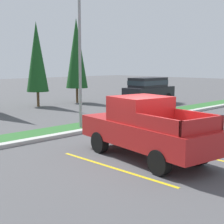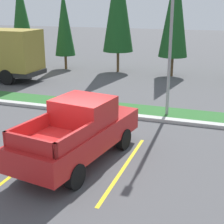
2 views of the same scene
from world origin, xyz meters
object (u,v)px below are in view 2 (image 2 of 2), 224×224
object	(u,v)px
cypress_tree_leftmost	(21,13)
cypress_tree_left_inner	(64,23)
pickup_truck_main	(80,131)
cypress_tree_center	(118,2)
cypress_tree_right_inner	(175,10)
street_light	(171,28)

from	to	relation	value
cypress_tree_leftmost	cypress_tree_left_inner	distance (m)	4.32
pickup_truck_main	cypress_tree_center	bearing A→B (deg)	103.58
cypress_tree_left_inner	cypress_tree_right_inner	xyz separation A→B (m)	(8.48, -0.03, 1.03)
cypress_tree_leftmost	cypress_tree_left_inner	bearing A→B (deg)	-8.10
cypress_tree_leftmost	pickup_truck_main	bearing A→B (deg)	-51.57
street_light	cypress_tree_center	world-z (taller)	cypress_tree_center
street_light	cypress_tree_center	xyz separation A→B (m)	(-5.48, 9.41, 1.11)
pickup_truck_main	cypress_tree_leftmost	distance (m)	19.80
cypress_tree_left_inner	cypress_tree_right_inner	distance (m)	8.54
pickup_truck_main	cypress_tree_right_inner	world-z (taller)	cypress_tree_right_inner
pickup_truck_main	street_light	xyz separation A→B (m)	(1.87, 5.52, 2.98)
street_light	cypress_tree_leftmost	world-z (taller)	cypress_tree_leftmost
cypress_tree_leftmost	cypress_tree_right_inner	world-z (taller)	cypress_tree_right_inner
pickup_truck_main	cypress_tree_left_inner	size ratio (longest dim) A/B	0.90
pickup_truck_main	cypress_tree_right_inner	distance (m)	15.11
cypress_tree_left_inner	cypress_tree_center	size ratio (longest dim) A/B	0.70
pickup_truck_main	cypress_tree_center	xyz separation A→B (m)	(-3.61, 14.93, 4.09)
pickup_truck_main	cypress_tree_left_inner	xyz separation A→B (m)	(-7.92, 14.70, 2.54)
cypress_tree_left_inner	cypress_tree_center	bearing A→B (deg)	3.02
cypress_tree_left_inner	cypress_tree_center	xyz separation A→B (m)	(4.31, 0.23, 1.56)
cypress_tree_left_inner	cypress_tree_right_inner	bearing A→B (deg)	-0.19
pickup_truck_main	cypress_tree_right_inner	size ratio (longest dim) A/B	0.70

